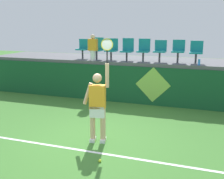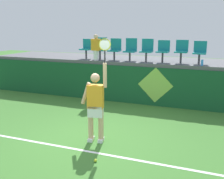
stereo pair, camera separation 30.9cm
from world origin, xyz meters
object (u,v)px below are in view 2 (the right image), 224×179
at_px(tennis_player, 96,104).
at_px(stadium_chair_7, 200,51).
at_px(stadium_chair_1, 101,48).
at_px(stadium_chair_4, 147,49).
at_px(stadium_chair_3, 131,49).
at_px(stadium_chair_6, 181,50).
at_px(stadium_chair_5, 163,50).
at_px(stadium_chair_2, 115,48).
at_px(spectator_0, 96,47).
at_px(stadium_chair_0, 87,48).
at_px(water_bottle, 202,63).
at_px(tennis_ball, 95,160).

distance_m(tennis_player, stadium_chair_7, 4.85).
bearing_deg(stadium_chair_1, stadium_chair_4, -0.07).
bearing_deg(stadium_chair_3, stadium_chair_6, -0.28).
relative_size(stadium_chair_4, stadium_chair_5, 1.05).
relative_size(stadium_chair_2, stadium_chair_5, 1.04).
bearing_deg(stadium_chair_2, spectator_0, -143.40).
relative_size(stadium_chair_1, stadium_chair_2, 1.04).
bearing_deg(stadium_chair_0, stadium_chair_1, 0.91).
bearing_deg(stadium_chair_4, stadium_chair_1, 179.93).
height_order(water_bottle, stadium_chair_5, stadium_chair_5).
bearing_deg(tennis_player, stadium_chair_4, 88.07).
distance_m(stadium_chair_0, stadium_chair_5, 3.11).
bearing_deg(stadium_chair_1, stadium_chair_5, -0.21).
bearing_deg(spectator_0, water_bottle, -0.19).
relative_size(stadium_chair_1, stadium_chair_5, 1.08).
bearing_deg(stadium_chair_2, tennis_player, -75.22).
height_order(tennis_player, stadium_chair_0, tennis_player).
relative_size(tennis_ball, stadium_chair_2, 0.08).
distance_m(water_bottle, stadium_chair_7, 0.59).
relative_size(stadium_chair_0, stadium_chair_1, 0.92).
relative_size(stadium_chair_0, stadium_chair_3, 0.93).
relative_size(tennis_ball, stadium_chair_5, 0.08).
xyz_separation_m(stadium_chair_4, stadium_chair_7, (1.90, -0.01, -0.01)).
bearing_deg(stadium_chair_2, stadium_chair_6, -0.14).
relative_size(stadium_chair_2, stadium_chair_7, 1.04).
relative_size(stadium_chair_3, stadium_chair_4, 1.01).
height_order(water_bottle, stadium_chair_3, stadium_chair_3).
bearing_deg(stadium_chair_5, stadium_chair_1, 179.79).
bearing_deg(stadium_chair_1, stadium_chair_7, -0.13).
height_order(stadium_chair_3, stadium_chair_7, stadium_chair_3).
relative_size(tennis_player, stadium_chair_1, 2.97).
bearing_deg(stadium_chair_4, stadium_chair_3, 179.75).
height_order(stadium_chair_0, stadium_chair_6, stadium_chair_6).
distance_m(stadium_chair_0, stadium_chair_1, 0.61).
xyz_separation_m(tennis_player, stadium_chair_3, (-0.50, 4.29, 0.99)).
bearing_deg(stadium_chair_4, stadium_chair_0, -179.83).
height_order(stadium_chair_2, stadium_chair_4, stadium_chair_4).
distance_m(stadium_chair_2, stadium_chair_7, 3.18).
bearing_deg(stadium_chair_2, stadium_chair_5, -0.20).
relative_size(tennis_player, tennis_ball, 38.58).
xyz_separation_m(tennis_player, stadium_chair_6, (1.42, 4.28, 1.00)).
height_order(stadium_chair_1, stadium_chair_6, stadium_chair_1).
bearing_deg(stadium_chair_6, tennis_ball, -100.51).
xyz_separation_m(tennis_ball, spectator_0, (-2.18, 4.84, 1.99)).
bearing_deg(water_bottle, stadium_chair_5, 162.09).
bearing_deg(water_bottle, tennis_ball, -109.84).
bearing_deg(stadium_chair_0, stadium_chair_4, 0.17).
height_order(stadium_chair_1, stadium_chair_3, stadium_chair_1).
relative_size(tennis_player, stadium_chair_3, 3.00).
distance_m(tennis_player, stadium_chair_1, 4.74).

